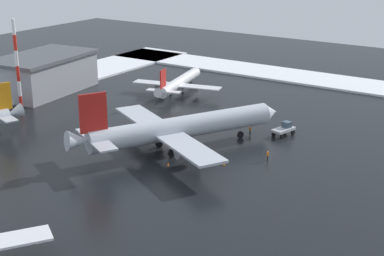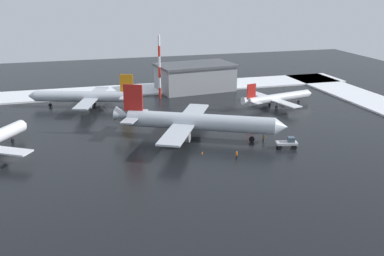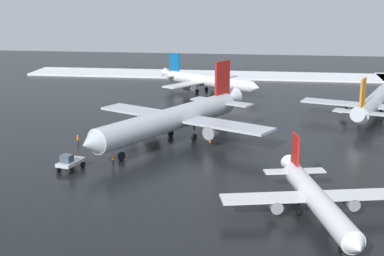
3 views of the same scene
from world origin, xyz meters
TOP-DOWN VIEW (x-y plane):
  - ground_plane at (0.00, 0.00)m, footprint 240.00×240.00m
  - snow_bank_right at (67.00, 0.00)m, footprint 14.00×116.00m
  - airplane_parked_starboard at (-5.92, 3.86)m, footprint 37.63×32.09m
  - airplane_far_rear at (16.56, -32.25)m, footprint 31.93×26.93m
  - airplane_foreground_jet at (-37.13, -17.75)m, footprint 25.51×21.39m
  - airplane_distant_tail at (40.09, 3.26)m, footprint 22.59×26.31m
  - pushback_tug at (-23.35, 16.02)m, footprint 4.99×3.24m
  - ground_crew_near_tug at (-20.00, 10.58)m, footprint 0.36×0.36m
  - ground_crew_beside_wing at (-10.09, 19.26)m, footprint 0.36×0.36m
  - traffic_cone_near_nose at (-4.22, 14.32)m, footprint 0.36×0.36m
  - traffic_cone_mid_line at (-5.44, -2.29)m, footprint 0.36×0.36m
  - traffic_cone_wingtip_side at (0.96, 6.78)m, footprint 0.36×0.36m

SIDE VIEW (x-z plane):
  - ground_plane at x=0.00m, z-range 0.00..0.00m
  - snow_bank_right at x=67.00m, z-range 0.00..0.51m
  - traffic_cone_near_nose at x=-4.22m, z-range 0.00..0.55m
  - traffic_cone_mid_line at x=-5.44m, z-range 0.00..0.55m
  - traffic_cone_wingtip_side at x=0.96m, z-range 0.00..0.55m
  - ground_crew_near_tug at x=-20.00m, z-range 0.12..1.83m
  - ground_crew_beside_wing at x=-10.09m, z-range 0.12..1.83m
  - pushback_tug at x=-23.35m, z-range 0.03..2.53m
  - airplane_foreground_jet at x=-37.13m, z-range -1.30..6.36m
  - airplane_distant_tail at x=40.09m, z-range -1.50..7.34m
  - airplane_far_rear at x=16.56m, z-range -1.65..8.10m
  - airplane_parked_starboard at x=-5.92m, z-range -2.06..10.08m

